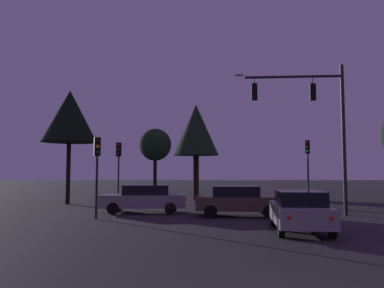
% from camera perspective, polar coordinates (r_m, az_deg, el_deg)
% --- Properties ---
extents(ground_plane, '(168.00, 168.00, 0.00)m').
position_cam_1_polar(ground_plane, '(29.90, 3.77, -8.54)').
color(ground_plane, '#262326').
rests_on(ground_plane, ground).
extents(traffic_signal_mast_arm, '(5.81, 0.57, 7.92)m').
position_cam_1_polar(traffic_signal_mast_arm, '(21.18, 17.88, 4.47)').
color(traffic_signal_mast_arm, '#232326').
rests_on(traffic_signal_mast_arm, ground).
extents(traffic_light_corner_left, '(0.33, 0.37, 4.15)m').
position_cam_1_polar(traffic_light_corner_left, '(24.86, -10.99, -2.53)').
color(traffic_light_corner_left, '#232326').
rests_on(traffic_light_corner_left, ground).
extents(traffic_light_corner_right, '(0.37, 0.39, 3.90)m').
position_cam_1_polar(traffic_light_corner_right, '(18.77, -14.07, -2.43)').
color(traffic_light_corner_right, '#232326').
rests_on(traffic_light_corner_right, ground).
extents(traffic_light_median, '(0.35, 0.38, 4.38)m').
position_cam_1_polar(traffic_light_median, '(26.66, 17.01, -2.20)').
color(traffic_light_median, '#232326').
rests_on(traffic_light_median, ground).
extents(car_nearside_lane, '(2.28, 4.35, 1.52)m').
position_cam_1_polar(car_nearside_lane, '(14.91, 15.85, -9.55)').
color(car_nearside_lane, gray).
rests_on(car_nearside_lane, ground).
extents(car_crossing_left, '(4.74, 2.15, 1.52)m').
position_cam_1_polar(car_crossing_left, '(21.14, -7.23, -8.10)').
color(car_crossing_left, gray).
rests_on(car_crossing_left, ground).
extents(car_crossing_right, '(4.42, 2.11, 1.52)m').
position_cam_1_polar(car_crossing_right, '(19.51, 6.92, -8.41)').
color(car_crossing_right, '#473828').
rests_on(car_crossing_right, ground).
extents(tree_behind_sign, '(3.68, 3.68, 7.23)m').
position_cam_1_polar(tree_behind_sign, '(43.34, -5.55, -0.16)').
color(tree_behind_sign, black).
rests_on(tree_behind_sign, ground).
extents(tree_left_far, '(3.73, 3.73, 7.85)m').
position_cam_1_polar(tree_left_far, '(31.27, 0.60, 2.07)').
color(tree_left_far, black).
rests_on(tree_left_far, ground).
extents(tree_center_horizon, '(3.87, 3.87, 8.08)m').
position_cam_1_polar(tree_center_horizon, '(28.41, -17.91, 3.95)').
color(tree_center_horizon, black).
rests_on(tree_center_horizon, ground).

